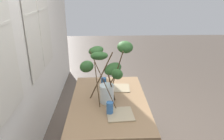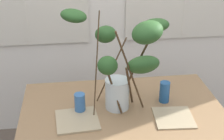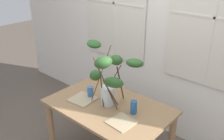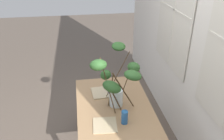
# 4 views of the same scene
# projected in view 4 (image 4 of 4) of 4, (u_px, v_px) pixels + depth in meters

# --- Properties ---
(back_wall_with_windows) EXTENTS (5.59, 0.14, 2.77)m
(back_wall_with_windows) POSITION_uv_depth(u_px,v_px,m) (202.00, 48.00, 2.52)
(back_wall_with_windows) COLOR silver
(back_wall_with_windows) RESTS_ON ground
(dining_table) EXTENTS (1.34, 0.86, 0.73)m
(dining_table) POSITION_uv_depth(u_px,v_px,m) (114.00, 115.00, 2.76)
(dining_table) COLOR #93704C
(dining_table) RESTS_ON ground
(vase_with_branches) EXTENTS (0.74, 0.63, 0.69)m
(vase_with_branches) POSITION_uv_depth(u_px,v_px,m) (116.00, 80.00, 2.52)
(vase_with_branches) COLOR silver
(vase_with_branches) RESTS_ON dining_table
(drinking_glass_blue_left) EXTENTS (0.07, 0.07, 0.13)m
(drinking_glass_blue_left) POSITION_uv_depth(u_px,v_px,m) (111.00, 89.00, 2.92)
(drinking_glass_blue_left) COLOR #386BAD
(drinking_glass_blue_left) RESTS_ON dining_table
(drinking_glass_blue_right) EXTENTS (0.07, 0.07, 0.15)m
(drinking_glass_blue_right) POSITION_uv_depth(u_px,v_px,m) (125.00, 117.00, 2.41)
(drinking_glass_blue_right) COLOR #235693
(drinking_glass_blue_right) RESTS_ON dining_table
(plate_square_left) EXTENTS (0.28, 0.28, 0.01)m
(plate_square_left) POSITION_uv_depth(u_px,v_px,m) (102.00, 92.00, 2.95)
(plate_square_left) COLOR tan
(plate_square_left) RESTS_ON dining_table
(plate_square_right) EXTENTS (0.26, 0.26, 0.01)m
(plate_square_right) POSITION_uv_depth(u_px,v_px,m) (105.00, 125.00, 2.41)
(plate_square_right) COLOR tan
(plate_square_right) RESTS_ON dining_table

